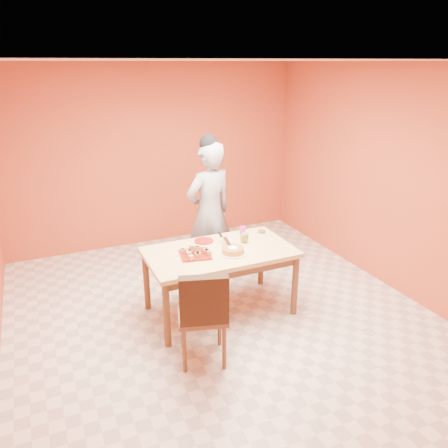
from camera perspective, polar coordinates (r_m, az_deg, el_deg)
name	(u,v)px	position (r m, az deg, el deg)	size (l,w,h in m)	color
floor	(222,317)	(5.00, -0.33, -12.06)	(5.00, 5.00, 0.00)	silver
ceiling	(221,60)	(4.22, -0.40, 20.59)	(5.00, 5.00, 0.00)	white
wall_back	(154,156)	(6.72, -9.08, 8.71)	(4.50, 4.50, 0.00)	#C24B2C
wall_right	(391,179)	(5.68, 20.99, 5.46)	(5.00, 5.00, 0.00)	#C24B2C
dining_table	(220,258)	(4.80, -0.55, -4.47)	(1.60, 0.90, 0.76)	#F1D17E
dining_chair	(203,313)	(4.12, -2.74, -11.52)	(0.57, 0.64, 0.99)	brown
pastry_pile	(195,250)	(4.62, -3.79, -3.39)	(0.28, 0.28, 0.09)	tan
person	(209,213)	(5.49, -1.91, 1.45)	(0.66, 0.43, 1.81)	gray
pastry_platter	(195,255)	(4.65, -3.78, -4.01)	(0.31, 0.31, 0.02)	maroon
red_dinner_plate	(204,241)	(5.00, -2.65, -2.21)	(0.22, 0.22, 0.01)	maroon
white_cake_plate	(233,253)	(4.68, 1.17, -3.80)	(0.30, 0.30, 0.01)	silver
sponge_cake	(233,250)	(4.67, 1.18, -3.44)	(0.24, 0.24, 0.05)	orange
cake_server	(227,241)	(4.81, 0.37, -2.25)	(0.05, 0.24, 0.01)	silver
egg_ornament	(244,238)	(4.94, 2.68, -1.77)	(0.10, 0.08, 0.12)	olive
magenta_glass	(243,231)	(5.17, 2.44, -0.87)	(0.07, 0.07, 0.10)	#D11F83
checker_tin	(261,231)	(5.26, 4.92, -0.97)	(0.09, 0.09, 0.03)	#32210D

